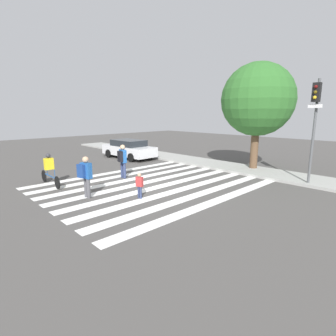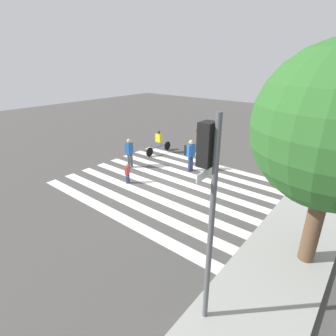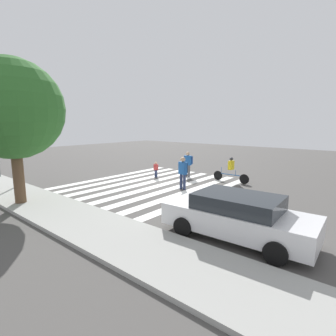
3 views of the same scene
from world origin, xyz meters
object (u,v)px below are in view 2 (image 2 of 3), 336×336
cyclist_mid_street (159,141)px  car_parked_silver_sedan (292,150)px  traffic_light (208,189)px  pedestrian_adult_blue_shirt (129,151)px  pedestrian_adult_tall_backpack (190,153)px  pedestrian_child_with_backpack (127,172)px

cyclist_mid_street → car_parked_silver_sedan: size_ratio=0.51×
cyclist_mid_street → traffic_light: bearing=46.5°
pedestrian_adult_blue_shirt → pedestrian_adult_tall_backpack: pedestrian_adult_tall_backpack is taller
pedestrian_adult_blue_shirt → pedestrian_adult_tall_backpack: size_ratio=0.95×
traffic_light → pedestrian_adult_tall_backpack: traffic_light is taller
pedestrian_adult_tall_backpack → cyclist_mid_street: (-1.20, -3.38, -0.20)m
traffic_light → pedestrian_adult_blue_shirt: 10.54m
pedestrian_child_with_backpack → pedestrian_adult_tall_backpack: (-3.39, 1.47, 0.46)m
pedestrian_child_with_backpack → cyclist_mid_street: (-4.59, -1.91, 0.26)m
pedestrian_adult_blue_shirt → cyclist_mid_street: size_ratio=0.72×
pedestrian_adult_blue_shirt → cyclist_mid_street: 3.03m
traffic_light → pedestrian_adult_tall_backpack: bearing=-143.5°
traffic_light → pedestrian_child_with_backpack: bearing=-120.2°
pedestrian_adult_tall_backpack → cyclist_mid_street: pedestrian_adult_tall_backpack is taller
traffic_light → pedestrian_child_with_backpack: size_ratio=4.68×
pedestrian_adult_tall_backpack → car_parked_silver_sedan: 6.51m
cyclist_mid_street → car_parked_silver_sedan: bearing=118.6°
pedestrian_child_with_backpack → car_parked_silver_sedan: 10.12m
pedestrian_child_with_backpack → cyclist_mid_street: cyclist_mid_street is taller
pedestrian_child_with_backpack → car_parked_silver_sedan: size_ratio=0.23×
pedestrian_child_with_backpack → car_parked_silver_sedan: bearing=128.7°
traffic_light → pedestrian_adult_tall_backpack: (-7.47, -5.52, -2.42)m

